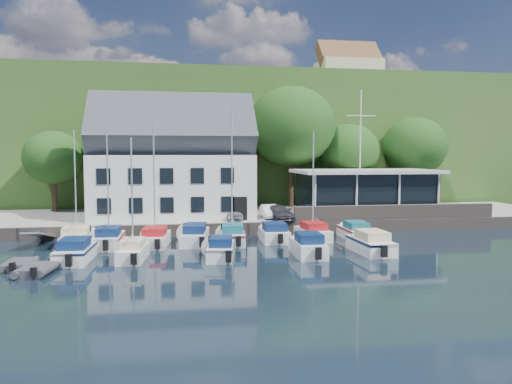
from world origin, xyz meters
TOP-DOWN VIEW (x-y plane):
  - ground at (0.00, 0.00)m, footprint 180.00×180.00m
  - quay at (0.00, 17.50)m, footprint 60.00×13.00m
  - quay_face at (0.00, 11.00)m, footprint 60.00×0.30m
  - hillside at (0.00, 62.00)m, footprint 160.00×75.00m
  - field_patch at (8.00, 70.00)m, footprint 50.00×30.00m
  - farmhouse at (22.00, 52.00)m, footprint 10.40×7.00m
  - harbor_building at (-7.00, 16.50)m, footprint 14.40×8.20m
  - club_pavilion at (11.00, 16.00)m, footprint 13.20×7.20m
  - seawall at (12.00, 11.40)m, footprint 18.00×0.50m
  - gangway at (-16.50, 9.00)m, footprint 1.20×6.00m
  - car_silver at (-1.90, 13.16)m, footprint 1.47×3.43m
  - car_white at (1.30, 13.72)m, footprint 1.32×3.56m
  - car_dgrey at (1.95, 12.47)m, footprint 2.19×4.30m
  - car_blue at (5.39, 13.61)m, footprint 2.08×3.79m
  - flagpole at (9.33, 13.06)m, footprint 2.68×0.20m
  - tree_0 at (-18.38, 21.83)m, footprint 5.74×5.74m
  - tree_1 at (-11.40, 21.82)m, footprint 7.18×7.18m
  - tree_2 at (-1.65, 22.73)m, footprint 7.26×7.26m
  - tree_3 at (5.26, 22.17)m, footprint 9.25×9.25m
  - tree_4 at (11.63, 22.23)m, footprint 6.43×6.43m
  - tree_5 at (19.15, 22.31)m, footprint 7.01×7.01m
  - boat_r1_0 at (-13.74, 7.51)m, footprint 2.72×6.10m
  - boat_r1_1 at (-11.49, 7.18)m, footprint 2.10×5.82m
  - boat_r1_2 at (-8.30, 7.31)m, footprint 2.60×6.01m
  - boat_r1_3 at (-5.44, 7.69)m, footprint 2.89×6.91m
  - boat_r1_4 at (-2.74, 7.14)m, footprint 2.47×5.66m
  - boat_r1_5 at (0.51, 7.71)m, footprint 2.28×5.33m
  - boat_r1_6 at (3.56, 7.76)m, footprint 2.52×5.56m
  - boat_r1_7 at (7.00, 7.85)m, footprint 1.98×5.81m
  - boat_r2_0 at (-12.96, 2.77)m, footprint 2.25×6.08m
  - boat_r2_1 at (-9.47, 2.57)m, footprint 2.17×5.65m
  - boat_r2_2 at (-4.05, 2.09)m, footprint 2.50×5.33m
  - boat_r2_3 at (1.63, 2.04)m, footprint 2.13×5.60m
  - boat_r2_4 at (6.01, 2.32)m, footprint 2.28×6.26m
  - dinghy_0 at (-15.76, 1.18)m, footprint 1.68×2.76m
  - dinghy_1 at (-14.39, -0.37)m, footprint 2.12×3.12m

SIDE VIEW (x-z plane):
  - ground at x=0.00m, z-range 0.00..0.00m
  - gangway at x=-16.50m, z-range -0.70..0.70m
  - dinghy_0 at x=-15.76m, z-range 0.00..0.64m
  - dinghy_1 at x=-14.39m, z-range 0.00..0.68m
  - quay at x=0.00m, z-range 0.00..1.00m
  - quay_face at x=0.00m, z-range 0.00..1.00m
  - boat_r1_7 at x=7.00m, z-range 0.00..1.38m
  - boat_r2_2 at x=-4.05m, z-range 0.00..1.42m
  - boat_r1_5 at x=0.51m, z-range 0.00..1.44m
  - boat_r2_0 at x=-12.96m, z-range 0.00..1.46m
  - boat_r1_3 at x=-5.44m, z-range 0.00..1.48m
  - boat_r2_4 at x=6.01m, z-range 0.00..1.54m
  - boat_r2_3 at x=1.63m, z-range 0.00..1.54m
  - car_silver at x=-1.90m, z-range 1.00..2.15m
  - car_white at x=1.30m, z-range 1.00..2.16m
  - car_dgrey at x=1.95m, z-range 1.00..2.20m
  - seawall at x=12.00m, z-range 1.00..2.20m
  - car_blue at x=5.39m, z-range 1.00..2.23m
  - club_pavilion at x=11.00m, z-range 1.00..5.10m
  - boat_r2_1 at x=-9.47m, z-range 0.00..8.29m
  - boat_r1_2 at x=-8.30m, z-range 0.00..8.35m
  - boat_r1_6 at x=3.56m, z-range 0.00..8.64m
  - boat_r1_4 at x=-2.74m, z-range 0.00..8.98m
  - boat_r1_1 at x=-11.49m, z-range 0.00..9.06m
  - boat_r1_0 at x=-13.74m, z-range 0.00..9.28m
  - tree_0 at x=-18.38m, z-range 1.00..8.84m
  - harbor_building at x=-7.00m, z-range 1.00..9.70m
  - tree_4 at x=11.63m, z-range 1.00..9.79m
  - tree_5 at x=19.15m, z-range 1.00..10.57m
  - tree_1 at x=-11.40m, z-range 1.00..10.82m
  - tree_2 at x=-1.65m, z-range 1.00..10.92m
  - flagpole at x=9.33m, z-range 1.00..12.17m
  - tree_3 at x=5.26m, z-range 1.00..13.64m
  - hillside at x=0.00m, z-range 0.00..16.00m
  - field_patch at x=8.00m, z-range 16.00..16.30m
  - farmhouse at x=22.00m, z-range 16.00..24.20m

